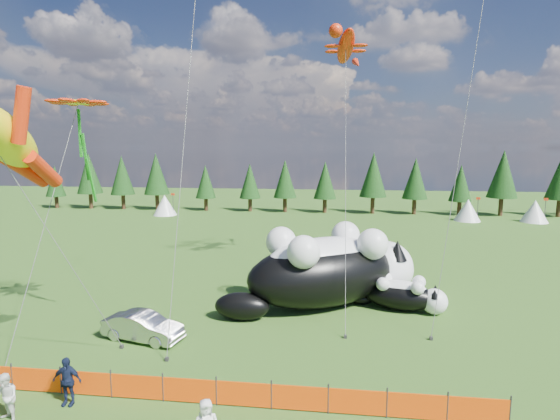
% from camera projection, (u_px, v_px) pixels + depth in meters
% --- Properties ---
extents(ground, '(160.00, 160.00, 0.00)m').
position_uv_depth(ground, '(213.00, 363.00, 18.81)').
color(ground, '#143209').
rests_on(ground, ground).
extents(safety_fence, '(22.06, 0.06, 1.10)m').
position_uv_depth(safety_fence, '(189.00, 390.00, 15.80)').
color(safety_fence, '#262626').
rests_on(safety_fence, ground).
extents(tree_line, '(90.00, 4.00, 8.00)m').
position_uv_depth(tree_line, '(298.00, 185.00, 62.46)').
color(tree_line, black).
rests_on(tree_line, ground).
extents(festival_tents, '(50.00, 3.20, 2.80)m').
position_uv_depth(festival_tents, '(379.00, 209.00, 56.59)').
color(festival_tents, white).
rests_on(festival_tents, ground).
extents(cat_large, '(11.51, 8.93, 4.64)m').
position_uv_depth(cat_large, '(332.00, 268.00, 25.69)').
color(cat_large, black).
rests_on(cat_large, ground).
extents(cat_small, '(5.32, 2.83, 1.95)m').
position_uv_depth(cat_small, '(404.00, 294.00, 24.88)').
color(cat_small, black).
rests_on(cat_small, ground).
extents(car, '(4.21, 2.23, 1.32)m').
position_uv_depth(car, '(143.00, 327.00, 21.04)').
color(car, '#B3B3B7').
rests_on(car, ground).
extents(spectator_b, '(0.96, 0.82, 1.71)m').
position_uv_depth(spectator_b, '(6.00, 398.00, 14.67)').
color(spectator_b, white).
rests_on(spectator_b, ground).
extents(spectator_c, '(1.08, 0.59, 1.80)m').
position_uv_depth(spectator_c, '(67.00, 381.00, 15.68)').
color(spectator_c, '#121A34').
rests_on(spectator_c, ground).
extents(superhero_kite, '(5.64, 6.49, 12.20)m').
position_uv_depth(superhero_kite, '(5.00, 138.00, 15.74)').
color(superhero_kite, yellow).
rests_on(superhero_kite, ground).
extents(gecko_kite, '(3.58, 14.02, 19.20)m').
position_uv_depth(gecko_kite, '(346.00, 47.00, 29.66)').
color(gecko_kite, red).
rests_on(gecko_kite, ground).
extents(flower_kite, '(3.14, 6.90, 12.37)m').
position_uv_depth(flower_kite, '(78.00, 106.00, 20.46)').
color(flower_kite, red).
rests_on(flower_kite, ground).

